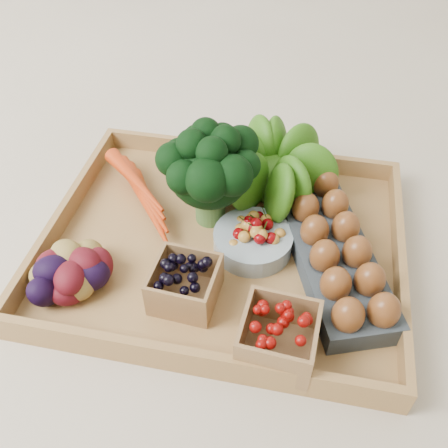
% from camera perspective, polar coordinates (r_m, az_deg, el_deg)
% --- Properties ---
extents(ground, '(4.00, 4.00, 0.00)m').
position_cam_1_polar(ground, '(0.81, -0.00, -3.01)').
color(ground, beige).
rests_on(ground, ground).
extents(tray, '(0.55, 0.45, 0.01)m').
position_cam_1_polar(tray, '(0.80, -0.00, -2.65)').
color(tray, '#AA7E47').
rests_on(tray, ground).
extents(carrots, '(0.19, 0.14, 0.05)m').
position_cam_1_polar(carrots, '(0.87, -9.33, 3.68)').
color(carrots, red).
rests_on(carrots, tray).
extents(lettuce, '(0.14, 0.14, 0.14)m').
position_cam_1_polar(lettuce, '(0.84, 5.61, 6.78)').
color(lettuce, '#26560D').
rests_on(lettuce, tray).
extents(broccoli, '(0.16, 0.16, 0.13)m').
position_cam_1_polar(broccoli, '(0.80, -1.63, 4.04)').
color(broccoli, black).
rests_on(broccoli, tray).
extents(cherry_bowl, '(0.12, 0.12, 0.03)m').
position_cam_1_polar(cherry_bowl, '(0.78, 3.32, -1.96)').
color(cherry_bowl, '#8C9EA5').
rests_on(cherry_bowl, tray).
extents(egg_carton, '(0.21, 0.33, 0.04)m').
position_cam_1_polar(egg_carton, '(0.78, 12.25, -3.54)').
color(egg_carton, '#394248').
rests_on(egg_carton, tray).
extents(potatoes, '(0.15, 0.15, 0.08)m').
position_cam_1_polar(potatoes, '(0.75, -17.37, -4.52)').
color(potatoes, '#480B13').
rests_on(potatoes, tray).
extents(punnet_blackberry, '(0.10, 0.10, 0.06)m').
position_cam_1_polar(punnet_blackberry, '(0.71, -4.46, -6.85)').
color(punnet_blackberry, black).
rests_on(punnet_blackberry, tray).
extents(punnet_raspberry, '(0.10, 0.10, 0.07)m').
position_cam_1_polar(punnet_raspberry, '(0.66, 6.24, -12.66)').
color(punnet_raspberry, '#700705').
rests_on(punnet_raspberry, tray).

